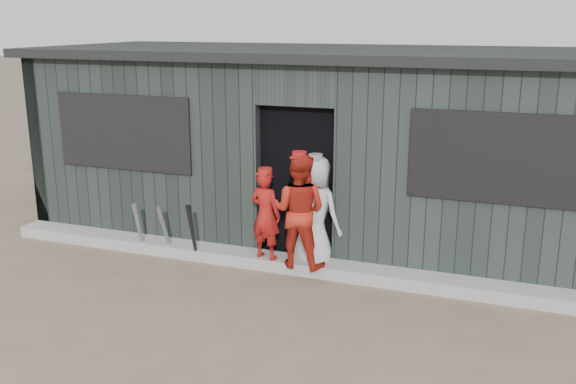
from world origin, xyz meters
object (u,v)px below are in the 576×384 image
at_px(player_red_right, 299,211).
at_px(dugout, 329,144).
at_px(bat_left, 139,228).
at_px(bat_right, 193,233).
at_px(bat_mid, 165,231).
at_px(player_grey_back, 315,213).
at_px(player_red_left, 266,215).

bearing_deg(player_red_right, dugout, -82.13).
xyz_separation_m(bat_left, player_red_right, (2.23, -0.02, 0.48)).
xyz_separation_m(bat_right, player_red_right, (1.40, 0.05, 0.43)).
relative_size(bat_mid, player_grey_back, 0.49).
xyz_separation_m(bat_left, bat_right, (0.83, -0.07, 0.04)).
distance_m(bat_mid, dugout, 2.63).
distance_m(bat_mid, player_red_left, 1.44).
height_order(player_red_left, player_red_right, player_red_right).
distance_m(bat_right, player_red_right, 1.47).
bearing_deg(bat_right, bat_left, 175.38).
bearing_deg(dugout, bat_right, -122.10).
relative_size(player_red_right, player_grey_back, 0.96).
distance_m(bat_mid, player_red_right, 1.93).
distance_m(player_red_right, player_grey_back, 0.40).
bearing_deg(bat_mid, dugout, 47.31).
distance_m(bat_left, player_red_right, 2.28).
xyz_separation_m(bat_mid, bat_right, (0.46, -0.11, 0.05)).
height_order(player_grey_back, dugout, dugout).
bearing_deg(player_red_left, bat_mid, 14.20).
bearing_deg(player_red_right, player_red_left, -9.93).
height_order(bat_left, dugout, dugout).
height_order(player_red_right, dugout, dugout).
bearing_deg(player_red_right, bat_left, 1.33).
height_order(bat_right, player_red_left, player_red_left).
relative_size(player_red_left, player_grey_back, 0.78).
height_order(bat_right, player_grey_back, player_grey_back).
bearing_deg(bat_mid, player_grey_back, 9.21).
bearing_deg(dugout, bat_mid, -132.69).
bearing_deg(bat_left, bat_mid, 6.88).
xyz_separation_m(bat_left, dugout, (2.03, 1.85, 0.93)).
relative_size(bat_right, player_grey_back, 0.57).
bearing_deg(bat_right, player_grey_back, 16.09).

